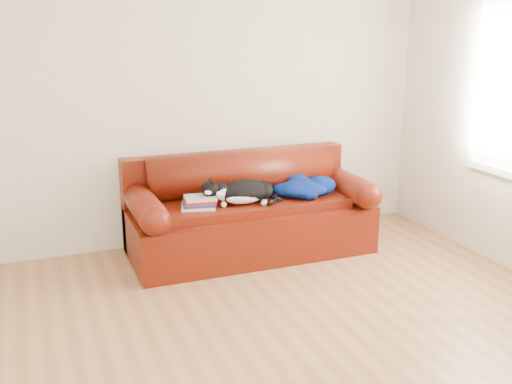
% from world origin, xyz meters
% --- Properties ---
extents(ground, '(4.50, 4.50, 0.00)m').
position_xyz_m(ground, '(0.00, 0.00, 0.00)').
color(ground, brown).
rests_on(ground, ground).
extents(room_shell, '(4.52, 4.02, 2.61)m').
position_xyz_m(room_shell, '(0.12, 0.02, 1.67)').
color(room_shell, beige).
rests_on(room_shell, ground).
extents(sofa_base, '(2.10, 0.90, 0.50)m').
position_xyz_m(sofa_base, '(0.36, 1.49, 0.24)').
color(sofa_base, '#390208').
rests_on(sofa_base, ground).
extents(sofa_back, '(2.10, 1.01, 0.88)m').
position_xyz_m(sofa_back, '(0.36, 1.74, 0.54)').
color(sofa_back, '#390208').
rests_on(sofa_back, ground).
extents(book_stack, '(0.32, 0.28, 0.10)m').
position_xyz_m(book_stack, '(-0.13, 1.38, 0.55)').
color(book_stack, beige).
rests_on(book_stack, sofa_base).
extents(cat, '(0.68, 0.32, 0.25)m').
position_xyz_m(cat, '(0.26, 1.37, 0.60)').
color(cat, black).
rests_on(cat, sofa_base).
extents(blanket, '(0.63, 0.51, 0.17)m').
position_xyz_m(blanket, '(0.85, 1.42, 0.57)').
color(blanket, '#020746').
rests_on(blanket, sofa_base).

